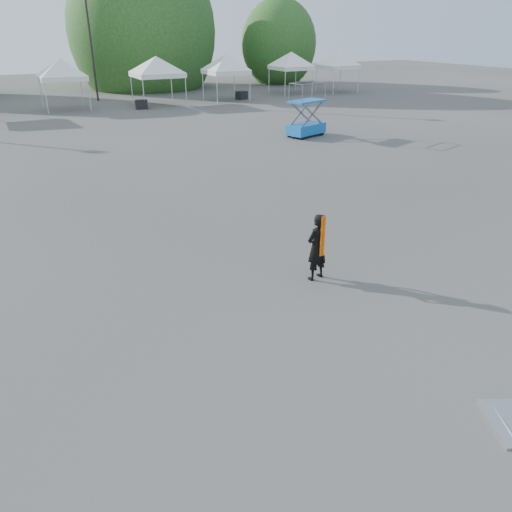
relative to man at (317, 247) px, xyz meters
name	(u,v)px	position (x,y,z in m)	size (l,w,h in m)	color
ground	(258,274)	(-1.05, 0.81, -0.78)	(120.00, 120.00, 0.00)	#474442
light_pole_east	(88,22)	(1.95, 32.81, 4.74)	(0.60, 0.25, 9.80)	black
tree_mid_e	(143,31)	(7.95, 39.81, 4.06)	(5.12, 5.12, 7.79)	#382314
tree_far_e	(279,44)	(20.95, 37.81, 2.85)	(3.84, 3.84, 5.84)	#382314
tent_e	(60,62)	(-0.93, 29.09, 2.28)	(4.15, 4.15, 3.88)	silver
tent_f	(156,60)	(5.45, 28.39, 2.28)	(4.64, 4.64, 3.88)	silver
tent_g	(226,58)	(10.81, 28.29, 2.28)	(4.13, 4.13, 3.88)	silver
tent_h	(291,55)	(17.38, 29.57, 2.28)	(4.09, 4.09, 3.88)	silver
tent_extra_8	(339,55)	(21.47, 28.57, 2.28)	(3.95, 3.95, 3.88)	silver
man	(317,247)	(0.00, 0.00, 0.00)	(0.64, 0.50, 1.55)	black
scissor_lift	(307,110)	(8.67, 13.76, 0.58)	(2.30, 1.62, 2.69)	#0D57B1
crate_mid	(142,104)	(3.74, 27.02, -0.47)	(0.79, 0.61, 0.61)	black
crate_east	(242,95)	(12.12, 28.30, -0.47)	(0.79, 0.62, 0.62)	black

